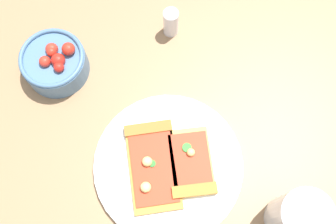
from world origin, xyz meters
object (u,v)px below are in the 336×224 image
Objects in this scene: pizza_slice_far at (152,162)px; pepper_shaker at (171,21)px; pizza_slice_near at (191,167)px; salad_bowl at (55,63)px; plate at (168,166)px; soda_glass at (297,217)px.

pizza_slice_far is 2.28× the size of pepper_shaker.
pizza_slice_near is 0.32m from salad_bowl.
pizza_slice_near is at bearing -66.52° from plate.
plate is 0.28m from pepper_shaker.
soda_glass is at bearing -81.60° from pizza_slice_far.
pizza_slice_far is 0.26m from salad_bowl.
soda_glass is (-0.03, -0.50, 0.02)m from salad_bowl.
pizza_slice_far reaches higher than pizza_slice_near.
pizza_slice_near is at bearing -67.26° from pizza_slice_far.
plate is at bearing -101.01° from salad_bowl.
salad_bowl reaches higher than plate.
pepper_shaker reaches higher than pizza_slice_near.
pizza_slice_far is (-0.03, 0.06, 0.00)m from pizza_slice_near.
plate is 3.43× the size of pepper_shaker.
pepper_shaker reaches higher than pizza_slice_far.
pizza_slice_far is at bearing 112.74° from pizza_slice_near.
soda_glass is at bearing -86.82° from pizza_slice_near.
pepper_shaker is (0.18, -0.14, 0.01)m from salad_bowl.
pizza_slice_far reaches higher than plate.
pepper_shaker is at bearing -37.85° from salad_bowl.
pizza_slice_near is 0.28m from pepper_shaker.
pizza_slice_near is 0.81× the size of pizza_slice_far.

